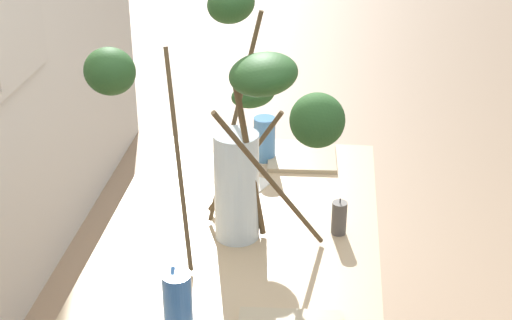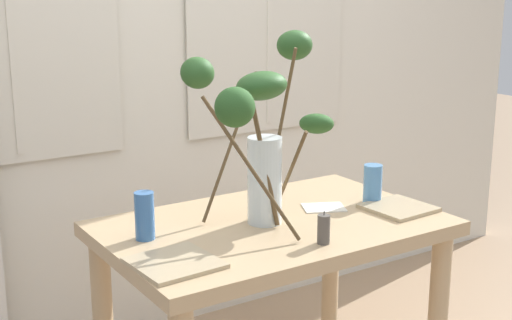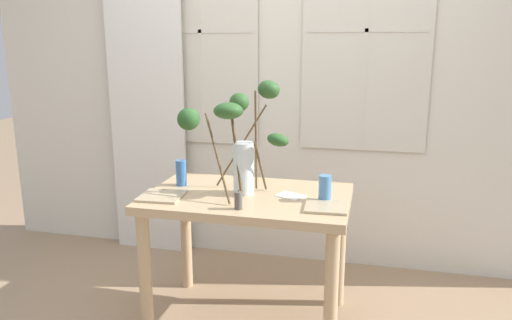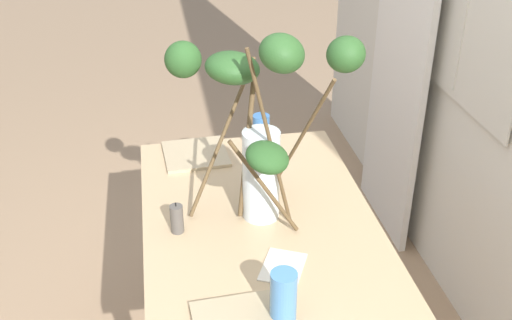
# 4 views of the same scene
# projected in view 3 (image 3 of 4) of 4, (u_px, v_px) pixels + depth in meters

# --- Properties ---
(ground) EXTENTS (14.00, 14.00, 0.00)m
(ground) POSITION_uv_depth(u_px,v_px,m) (249.00, 318.00, 2.87)
(ground) COLOR #9E7F60
(back_wall_with_windows) EXTENTS (4.43, 0.14, 2.64)m
(back_wall_with_windows) POSITION_uv_depth(u_px,v_px,m) (281.00, 78.00, 3.47)
(back_wall_with_windows) COLOR silver
(back_wall_with_windows) RESTS_ON ground
(curtain_sheer_side) EXTENTS (0.58, 0.03, 2.26)m
(curtain_sheer_side) POSITION_uv_depth(u_px,v_px,m) (147.00, 105.00, 3.61)
(curtain_sheer_side) COLOR white
(curtain_sheer_side) RESTS_ON ground
(dining_table) EXTENTS (1.11, 0.71, 0.76)m
(dining_table) POSITION_uv_depth(u_px,v_px,m) (248.00, 216.00, 2.73)
(dining_table) COLOR tan
(dining_table) RESTS_ON ground
(vase_with_branches) EXTENTS (0.58, 0.64, 0.64)m
(vase_with_branches) POSITION_uv_depth(u_px,v_px,m) (239.00, 135.00, 2.64)
(vase_with_branches) COLOR silver
(vase_with_branches) RESTS_ON dining_table
(drinking_glass_blue_left) EXTENTS (0.06, 0.06, 0.15)m
(drinking_glass_blue_left) POSITION_uv_depth(u_px,v_px,m) (181.00, 173.00, 2.85)
(drinking_glass_blue_left) COLOR #386BAD
(drinking_glass_blue_left) RESTS_ON dining_table
(drinking_glass_blue_right) EXTENTS (0.07, 0.07, 0.14)m
(drinking_glass_blue_right) POSITION_uv_depth(u_px,v_px,m) (325.00, 188.00, 2.57)
(drinking_glass_blue_right) COLOR #4C84BC
(drinking_glass_blue_right) RESTS_ON dining_table
(plate_square_left) EXTENTS (0.24, 0.24, 0.01)m
(plate_square_left) POSITION_uv_depth(u_px,v_px,m) (162.00, 196.00, 2.65)
(plate_square_left) COLOR tan
(plate_square_left) RESTS_ON dining_table
(plate_square_right) EXTENTS (0.22, 0.22, 0.01)m
(plate_square_right) POSITION_uv_depth(u_px,v_px,m) (326.00, 207.00, 2.47)
(plate_square_right) COLOR tan
(plate_square_right) RESTS_ON dining_table
(napkin_folded) EXTENTS (0.18, 0.16, 0.00)m
(napkin_folded) POSITION_uv_depth(u_px,v_px,m) (290.00, 196.00, 2.66)
(napkin_folded) COLOR silver
(napkin_folded) RESTS_ON dining_table
(pillar_candle) EXTENTS (0.04, 0.04, 0.10)m
(pillar_candle) POSITION_uv_depth(u_px,v_px,m) (238.00, 201.00, 2.44)
(pillar_candle) COLOR #514C47
(pillar_candle) RESTS_ON dining_table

